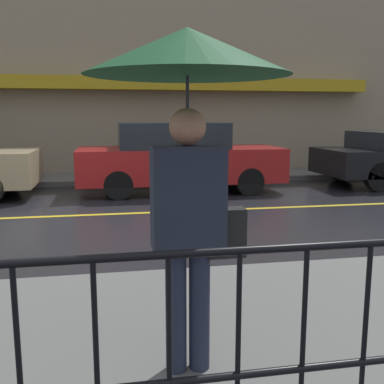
% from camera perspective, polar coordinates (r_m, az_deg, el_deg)
% --- Properties ---
extents(ground_plane, '(80.00, 80.00, 0.00)m').
position_cam_1_polar(ground_plane, '(8.10, -16.15, -2.96)').
color(ground_plane, black).
extents(sidewalk_far, '(28.00, 1.76, 0.13)m').
position_cam_1_polar(sidewalk_far, '(12.30, -14.29, 1.62)').
color(sidewalk_far, '#60605E').
rests_on(sidewalk_far, ground_plane).
extents(lane_marking, '(25.20, 0.12, 0.01)m').
position_cam_1_polar(lane_marking, '(8.10, -16.15, -2.94)').
color(lane_marking, gold).
rests_on(lane_marking, ground_plane).
extents(building_storefront, '(28.00, 0.85, 6.95)m').
position_cam_1_polar(building_storefront, '(13.31, -14.63, 16.74)').
color(building_storefront, gray).
rests_on(building_storefront, ground_plane).
extents(pedestrian, '(1.18, 1.18, 2.08)m').
position_cam_1_polar(pedestrian, '(2.63, -0.50, 12.40)').
color(pedestrian, '#23283D').
rests_on(pedestrian, sidewalk_near).
extents(car_red, '(4.56, 1.79, 1.57)m').
position_cam_1_polar(car_red, '(10.23, -1.80, 4.43)').
color(car_red, maroon).
rests_on(car_red, ground_plane).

